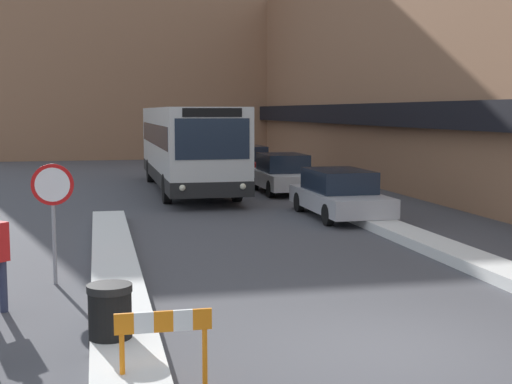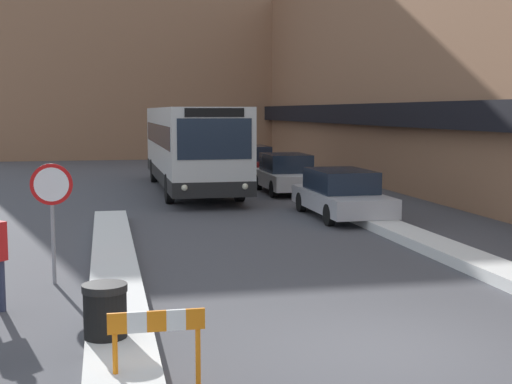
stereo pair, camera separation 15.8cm
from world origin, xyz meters
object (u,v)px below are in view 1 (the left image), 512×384
parked_car_front (339,194)px  construction_barricade (164,334)px  city_bus (188,146)px  parked_car_middle (283,174)px  parked_car_back (247,162)px  stop_sign (53,197)px  trash_bin (110,320)px

parked_car_front → construction_barricade: 13.92m
city_bus → parked_car_middle: (3.52, -1.56, -1.04)m
parked_car_back → stop_sign: 21.65m
parked_car_back → construction_barricade: size_ratio=4.06×
parked_car_back → construction_barricade: parked_car_back is taller
parked_car_middle → city_bus: bearing=156.2°
parked_car_front → trash_bin: size_ratio=4.90×
stop_sign → city_bus: bearing=73.7°
parked_car_back → parked_car_middle: bearing=-90.0°
parked_car_back → construction_barricade: (-6.41, -25.65, -0.09)m
parked_car_back → city_bus: bearing=-124.4°
city_bus → trash_bin: bearing=-100.2°
construction_barricade → parked_car_front: bearing=62.6°
parked_car_middle → parked_car_back: bearing=90.0°
parked_car_back → trash_bin: (-6.98, -24.29, -0.28)m
city_bus → construction_barricade: bearing=-98.0°
parked_car_front → stop_sign: stop_sign is taller
parked_car_middle → stop_sign: (-7.90, -13.42, 0.86)m
parked_car_middle → trash_bin: (-6.98, -17.58, -0.28)m
parked_car_back → stop_sign: (-7.90, -20.14, 0.86)m
stop_sign → construction_barricade: (1.48, -5.51, -0.95)m
stop_sign → trash_bin: size_ratio=2.35×
parked_car_middle → parked_car_back: size_ratio=0.95×
stop_sign → parked_car_middle: bearing=59.5°
city_bus → trash_bin: (-3.46, -19.14, -1.31)m
parked_car_front → parked_car_middle: 6.59m
construction_barricade → stop_sign: bearing=105.1°
city_bus → parked_car_middle: size_ratio=2.94×
city_bus → trash_bin: 19.49m
trash_bin → parked_car_back: bearing=74.0°
city_bus → parked_car_back: size_ratio=2.79×
parked_car_middle → construction_barricade: (-6.41, -18.94, -0.09)m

